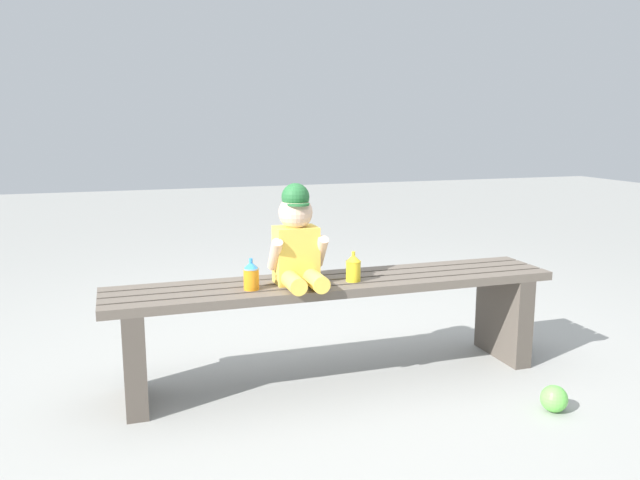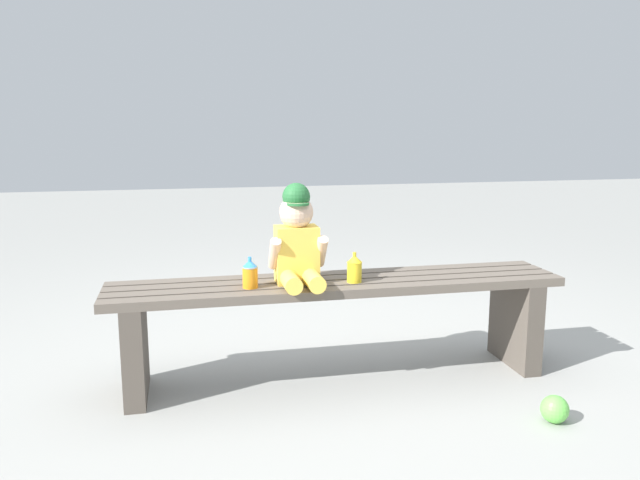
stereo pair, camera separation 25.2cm
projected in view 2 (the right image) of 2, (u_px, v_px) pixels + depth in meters
name	position (u px, v px, depth m)	size (l,w,h in m)	color
ground_plane	(337.00, 378.00, 2.70)	(16.00, 16.00, 0.00)	#999993
park_bench	(338.00, 310.00, 2.65)	(1.88, 0.34, 0.43)	#60564C
child_figure	(297.00, 240.00, 2.54)	(0.23, 0.27, 0.40)	#F2C64C
sippy_cup_left	(250.00, 273.00, 2.49)	(0.06, 0.06, 0.12)	orange
sippy_cup_right	(354.00, 268.00, 2.58)	(0.06, 0.06, 0.12)	yellow
toy_ball	(555.00, 409.00, 2.30)	(0.10, 0.10, 0.10)	#66CC4C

